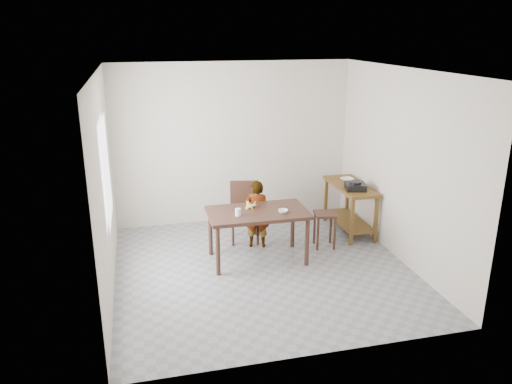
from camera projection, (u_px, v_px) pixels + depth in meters
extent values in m
cube|color=gray|center=(263.00, 270.00, 6.96)|extent=(4.00, 4.00, 0.04)
cube|color=white|center=(264.00, 69.00, 6.11)|extent=(4.00, 4.00, 0.04)
cube|color=beige|center=(233.00, 143.00, 8.40)|extent=(4.00, 0.04, 2.70)
cube|color=beige|center=(317.00, 234.00, 4.67)|extent=(4.00, 0.04, 2.70)
cube|color=beige|center=(103.00, 187.00, 6.08)|extent=(0.04, 4.00, 2.70)
cube|color=beige|center=(403.00, 166.00, 6.99)|extent=(0.04, 4.00, 2.70)
cube|color=silver|center=(107.00, 170.00, 6.23)|extent=(0.02, 1.10, 1.30)
imported|color=white|center=(257.00, 214.00, 7.52)|extent=(0.44, 0.35, 1.05)
cylinder|color=white|center=(238.00, 212.00, 6.81)|extent=(0.09, 0.09, 0.10)
imported|color=white|center=(283.00, 211.00, 6.93)|extent=(0.16, 0.16, 0.04)
imported|color=white|center=(347.00, 180.00, 8.20)|extent=(0.24, 0.24, 0.05)
cube|color=black|center=(355.00, 186.00, 7.76)|extent=(0.36, 0.36, 0.10)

